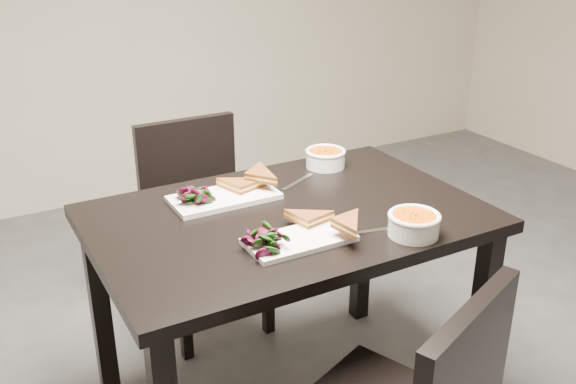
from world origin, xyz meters
The scene contains 12 objects.
table centered at (-0.35, 0.37, 0.65)m, with size 1.20×0.80×0.75m.
chair_far centered at (-0.39, 1.05, 0.48)m, with size 0.42×0.42×0.85m.
plate_near centered at (-0.42, 0.18, 0.76)m, with size 0.31×0.15×0.02m, color white.
sandwich_near centered at (-0.36, 0.19, 0.79)m, with size 0.15×0.12×0.05m, color #974E1F, non-canonical shape.
salad_near centered at (-0.52, 0.18, 0.79)m, with size 0.10×0.09×0.04m, color black, non-canonical shape.
soup_bowl_near centered at (-0.11, 0.06, 0.79)m, with size 0.15×0.15×0.07m.
cutlery_near centered at (-0.24, 0.14, 0.75)m, with size 0.18×0.02×0.00m, color silver.
plate_far centered at (-0.49, 0.55, 0.76)m, with size 0.35×0.17×0.02m, color white.
sandwich_far centered at (-0.42, 0.54, 0.80)m, with size 0.17×0.13×0.06m, color #974E1F, non-canonical shape.
salad_far centered at (-0.59, 0.55, 0.79)m, with size 0.11×0.10×0.05m, color black, non-canonical shape.
soup_bowl_far centered at (-0.04, 0.65, 0.79)m, with size 0.15×0.15×0.07m.
cutlery_far centered at (-0.20, 0.57, 0.75)m, with size 0.18×0.02×0.00m, color silver.
Camera 1 is at (-1.24, -1.23, 1.59)m, focal length 40.25 mm.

